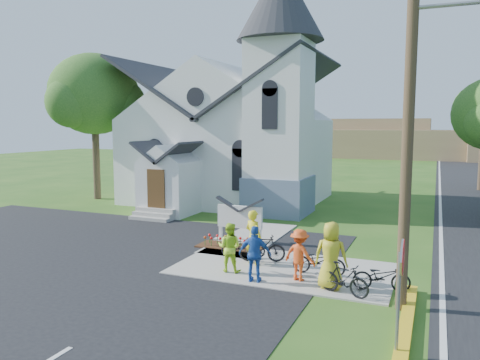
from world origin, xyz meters
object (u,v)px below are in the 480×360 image
at_px(cyclist_2, 255,254).
at_px(bike_2, 319,261).
at_px(bike_0, 243,246).
at_px(bike_1, 262,248).
at_px(utility_pole, 412,97).
at_px(bike_3, 344,279).
at_px(cyclist_0, 253,237).
at_px(cyclist_1, 229,247).
at_px(cyclist_4, 331,255).
at_px(stop_sign, 401,273).
at_px(church_sign, 240,217).
at_px(cyclist_3, 300,255).
at_px(bike_4, 382,276).

xyz_separation_m(cyclist_2, bike_2, (1.60, 1.41, -0.41)).
bearing_deg(bike_0, bike_1, -120.16).
distance_m(utility_pole, bike_3, 5.16).
height_order(bike_2, bike_3, bike_3).
bearing_deg(bike_2, utility_pole, -126.37).
distance_m(cyclist_0, bike_1, 0.60).
relative_size(cyclist_0, bike_1, 1.16).
xyz_separation_m(cyclist_1, cyclist_4, (3.31, -0.30, 0.18)).
bearing_deg(cyclist_1, cyclist_4, 170.37).
height_order(bike_1, bike_3, bike_1).
xyz_separation_m(cyclist_1, bike_1, (0.59, 1.41, -0.31)).
distance_m(stop_sign, bike_0, 7.83).
xyz_separation_m(cyclist_0, bike_1, (0.17, 0.37, -0.44)).
bearing_deg(bike_3, cyclist_4, 68.02).
bearing_deg(cyclist_4, church_sign, -42.98).
bearing_deg(church_sign, bike_1, -51.95).
bearing_deg(cyclist_3, cyclist_1, 16.59).
xyz_separation_m(cyclist_1, cyclist_2, (1.11, -0.61, 0.06)).
relative_size(cyclist_1, bike_4, 0.99).
bearing_deg(utility_pole, cyclist_4, 161.60).
bearing_deg(church_sign, bike_2, -36.65).
height_order(church_sign, bike_0, church_sign).
bearing_deg(cyclist_4, bike_0, -30.08).
bearing_deg(bike_4, cyclist_1, 79.38).
bearing_deg(bike_3, cyclist_1, 97.82).
bearing_deg(stop_sign, cyclist_1, 145.81).
height_order(stop_sign, bike_0, stop_sign).
bearing_deg(cyclist_2, cyclist_0, -74.05).
bearing_deg(cyclist_3, bike_1, -23.20).
bearing_deg(cyclist_4, bike_1, -33.60).
xyz_separation_m(bike_0, bike_1, (0.78, -0.20, 0.07)).
bearing_deg(cyclist_1, cyclist_0, -116.16).
relative_size(utility_pole, bike_2, 6.00).
xyz_separation_m(bike_0, bike_2, (2.91, -0.82, 0.03)).
relative_size(bike_3, cyclist_4, 0.77).
bearing_deg(bike_3, bike_4, -33.29).
relative_size(cyclist_0, cyclist_2, 1.09).
bearing_deg(stop_sign, bike_1, 133.47).
distance_m(cyclist_3, bike_4, 2.41).
relative_size(bike_1, bike_4, 1.00).
relative_size(bike_0, bike_2, 0.94).
height_order(church_sign, stop_sign, stop_sign).
distance_m(stop_sign, cyclist_3, 4.95).
bearing_deg(bike_2, cyclist_2, 129.01).
xyz_separation_m(stop_sign, bike_2, (-2.71, 4.48, -1.29)).
distance_m(church_sign, bike_0, 2.40).
bearing_deg(cyclist_2, bike_4, -176.30).
xyz_separation_m(utility_pole, bike_4, (-0.66, 1.04, -4.94)).
bearing_deg(bike_3, cyclist_2, 106.56).
bearing_deg(cyclist_4, bike_2, -62.70).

